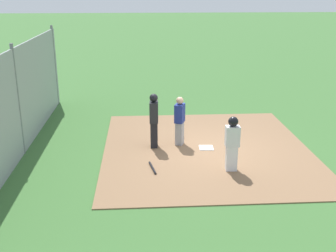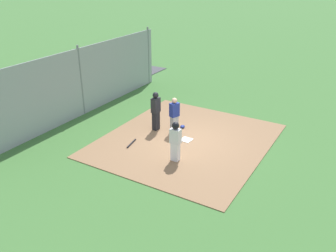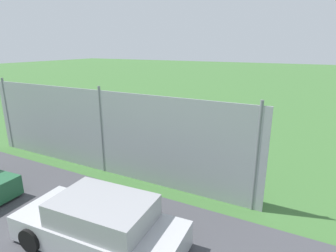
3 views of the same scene
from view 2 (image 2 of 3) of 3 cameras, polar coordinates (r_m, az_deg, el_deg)
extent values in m
plane|color=#3D6B33|center=(14.97, 2.91, -2.31)|extent=(140.00, 140.00, 0.00)
cube|color=#896647|center=(14.96, 2.91, -2.26)|extent=(7.20, 6.40, 0.03)
cube|color=white|center=(14.95, 2.92, -2.17)|extent=(0.46, 0.46, 0.02)
cube|color=#9E9EA3|center=(15.47, 1.01, 0.30)|extent=(0.36, 0.31, 0.75)
cube|color=navy|center=(15.20, 1.02, 2.60)|extent=(0.45, 0.38, 0.59)
sphere|color=tan|center=(15.05, 1.04, 4.06)|extent=(0.23, 0.23, 0.23)
cube|color=black|center=(15.70, -1.92, 0.83)|extent=(0.31, 0.24, 0.82)
cube|color=#232328|center=(15.42, -1.96, 3.34)|extent=(0.39, 0.28, 0.65)
sphere|color=black|center=(15.26, -1.99, 4.92)|extent=(0.26, 0.26, 0.26)
cube|color=silver|center=(13.30, 1.16, -4.08)|extent=(0.22, 0.30, 0.71)
cube|color=silver|center=(13.00, 1.19, -1.61)|extent=(0.27, 0.38, 0.57)
sphere|color=tan|center=(12.83, 1.20, -0.03)|extent=(0.22, 0.22, 0.22)
sphere|color=black|center=(12.82, 1.20, 0.06)|extent=(0.27, 0.27, 0.27)
cylinder|color=black|center=(14.67, -5.81, -2.74)|extent=(0.78, 0.20, 0.06)
ellipsoid|color=navy|center=(16.00, 2.31, -0.08)|extent=(0.24, 0.20, 0.12)
cube|color=#93999E|center=(17.51, -13.61, 6.75)|extent=(12.00, 0.05, 3.20)
cylinder|color=slate|center=(21.75, -3.15, 11.05)|extent=(0.10, 0.10, 3.35)
cylinder|color=slate|center=(17.48, -13.63, 6.98)|extent=(0.10, 0.10, 3.35)
cube|color=#424247|center=(20.37, -19.99, 3.75)|extent=(18.00, 5.20, 0.04)
cube|color=#235B38|center=(22.46, -14.82, 7.44)|extent=(4.31, 2.00, 0.64)
cube|color=#1E4E2F|center=(22.41, -14.73, 9.01)|extent=(2.42, 1.73, 0.56)
cylinder|color=black|center=(20.98, -15.41, 5.88)|extent=(0.61, 0.22, 0.60)
cylinder|color=black|center=(22.12, -18.76, 6.41)|extent=(0.61, 0.22, 0.60)
cylinder|color=black|center=(22.97, -10.96, 7.93)|extent=(0.61, 0.22, 0.60)
cylinder|color=black|center=(24.02, -14.24, 8.35)|extent=(0.61, 0.22, 0.60)
cylinder|color=black|center=(20.24, -24.90, 3.75)|extent=(0.61, 0.22, 0.60)
cylinder|color=black|center=(18.98, -21.65, 3.02)|extent=(0.61, 0.22, 0.60)
camera|label=1|loc=(8.40, -59.11, -0.66)|focal=44.81mm
camera|label=3|loc=(20.19, -45.77, 11.74)|focal=29.46mm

